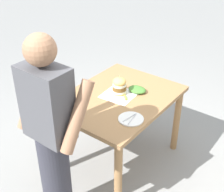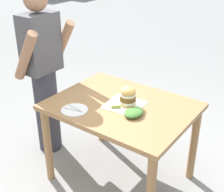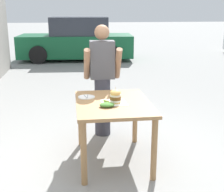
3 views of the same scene
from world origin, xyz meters
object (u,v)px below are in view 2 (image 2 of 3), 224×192
(pickle_spear, at_px, (116,106))
(side_plate_with_forks, at_px, (75,110))
(patio_table, at_px, (121,117))
(side_salad, at_px, (134,113))
(sandwich, at_px, (128,96))
(diner_across_table, at_px, (44,72))

(pickle_spear, xyz_separation_m, side_plate_with_forks, (-0.23, 0.25, -0.01))
(patio_table, xyz_separation_m, pickle_spear, (-0.08, 0.00, 0.14))
(patio_table, distance_m, side_plate_with_forks, 0.42)
(patio_table, xyz_separation_m, side_salad, (-0.10, -0.18, 0.15))
(patio_table, bearing_deg, sandwich, -64.47)
(patio_table, height_order, pickle_spear, pickle_spear)
(pickle_spear, relative_size, side_salad, 0.43)
(patio_table, distance_m, sandwich, 0.21)
(patio_table, height_order, side_plate_with_forks, side_plate_with_forks)
(patio_table, height_order, side_salad, side_salad)
(pickle_spear, bearing_deg, diner_across_table, 87.26)
(pickle_spear, bearing_deg, side_plate_with_forks, 133.39)
(patio_table, relative_size, pickle_spear, 15.21)
(pickle_spear, bearing_deg, sandwich, -25.12)
(patio_table, bearing_deg, diner_across_table, 92.65)
(side_plate_with_forks, xyz_separation_m, diner_across_table, (0.28, 0.65, 0.08))
(patio_table, relative_size, diner_across_table, 0.70)
(sandwich, height_order, side_plate_with_forks, sandwich)
(patio_table, relative_size, side_salad, 6.60)
(sandwich, xyz_separation_m, side_plate_with_forks, (-0.34, 0.30, -0.08))
(pickle_spear, bearing_deg, patio_table, -1.81)
(side_plate_with_forks, distance_m, diner_across_table, 0.71)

